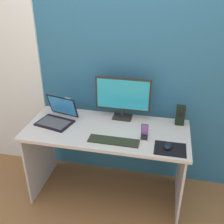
{
  "coord_description": "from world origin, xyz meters",
  "views": [
    {
      "loc": [
        0.48,
        -1.98,
        1.99
      ],
      "look_at": [
        0.05,
        -0.02,
        0.95
      ],
      "focal_mm": 42.67,
      "sensor_mm": 36.0,
      "label": 1
    }
  ],
  "objects": [
    {
      "name": "phone_in_dock",
      "position": [
        0.34,
        -0.08,
        0.81
      ],
      "size": [
        0.06,
        0.06,
        0.14
      ],
      "color": "black",
      "rests_on": "desk"
    },
    {
      "name": "laptop",
      "position": [
        -0.48,
        0.04,
        0.81
      ],
      "size": [
        0.37,
        0.35,
        0.22
      ],
      "color": "black",
      "rests_on": "desk"
    },
    {
      "name": "mousepad",
      "position": [
        0.56,
        -0.19,
        0.76
      ],
      "size": [
        0.25,
        0.2,
        0.0
      ],
      "primitive_type": "cube",
      "color": "black",
      "rests_on": "desk"
    },
    {
      "name": "fishbowl",
      "position": [
        -0.47,
        0.24,
        0.83
      ],
      "size": [
        0.16,
        0.16,
        0.16
      ],
      "primitive_type": "sphere",
      "color": "silver",
      "rests_on": "desk"
    },
    {
      "name": "speaker_right",
      "position": [
        0.64,
        0.23,
        0.85
      ],
      "size": [
        0.08,
        0.08,
        0.18
      ],
      "color": "black",
      "rests_on": "desk"
    },
    {
      "name": "mouse",
      "position": [
        0.54,
        -0.18,
        0.78
      ],
      "size": [
        0.07,
        0.11,
        0.04
      ],
      "primitive_type": "ellipsoid",
      "rotation": [
        0.0,
        0.0,
        -0.15
      ],
      "color": "black",
      "rests_on": "mousepad"
    },
    {
      "name": "door_left",
      "position": [
        -1.18,
        0.37,
        1.01
      ],
      "size": [
        0.82,
        0.02,
        2.02
      ],
      "primitive_type": "cube",
      "color": "white",
      "rests_on": "ground_plane"
    },
    {
      "name": "desk",
      "position": [
        0.0,
        0.0,
        0.6
      ],
      "size": [
        1.46,
        0.64,
        0.76
      ],
      "color": "beige",
      "rests_on": "ground_plane"
    },
    {
      "name": "monitor",
      "position": [
        0.1,
        0.24,
        0.98
      ],
      "size": [
        0.52,
        0.14,
        0.41
      ],
      "color": "black",
      "rests_on": "desk"
    },
    {
      "name": "wall_back",
      "position": [
        0.0,
        0.41,
        1.25
      ],
      "size": [
        6.0,
        0.04,
        2.5
      ],
      "primitive_type": "cube",
      "color": "#2C6385",
      "rests_on": "ground_plane"
    },
    {
      "name": "keyboard_external",
      "position": [
        0.1,
        -0.18,
        0.76
      ],
      "size": [
        0.43,
        0.12,
        0.01
      ],
      "primitive_type": "cube",
      "rotation": [
        0.0,
        0.0,
        -0.01
      ],
      "color": "black",
      "rests_on": "desk"
    },
    {
      "name": "ground_plane",
      "position": [
        0.0,
        0.0,
        0.0
      ],
      "size": [
        8.0,
        8.0,
        0.0
      ],
      "primitive_type": "plane",
      "color": "#8F5C34"
    }
  ]
}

